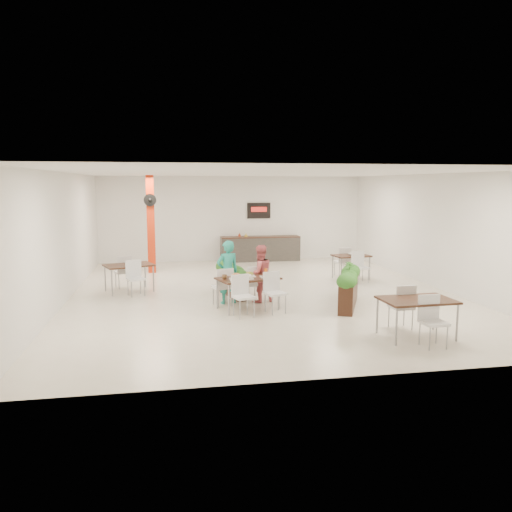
{
  "coord_description": "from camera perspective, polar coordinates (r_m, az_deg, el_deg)",
  "views": [
    {
      "loc": [
        -2.46,
        -12.88,
        2.92
      ],
      "look_at": [
        -0.27,
        -0.55,
        1.1
      ],
      "focal_mm": 35.0,
      "sensor_mm": 36.0,
      "label": 1
    }
  ],
  "objects": [
    {
      "name": "service_counter",
      "position": [
        19.01,
        0.48,
        0.92
      ],
      "size": [
        3.0,
        0.64,
        2.2
      ],
      "color": "#302D2B",
      "rests_on": "ground"
    },
    {
      "name": "planter_right",
      "position": [
        12.15,
        10.55,
        -3.33
      ],
      "size": [
        1.11,
        1.92,
        1.08
      ],
      "rotation": [
        0.0,
        0.0,
        1.14
      ],
      "color": "black",
      "rests_on": "ground"
    },
    {
      "name": "ground",
      "position": [
        13.44,
        0.71,
        -4.29
      ],
      "size": [
        12.0,
        12.0,
        0.0
      ],
      "primitive_type": "plane",
      "color": "beige",
      "rests_on": "ground"
    },
    {
      "name": "red_column",
      "position": [
        16.73,
        -11.93,
        3.7
      ],
      "size": [
        0.4,
        0.41,
        3.2
      ],
      "color": "red",
      "rests_on": "ground"
    },
    {
      "name": "diner_woman",
      "position": [
        12.34,
        0.43,
        -2.03
      ],
      "size": [
        0.82,
        0.72,
        1.43
      ],
      "primitive_type": "imported",
      "rotation": [
        0.0,
        0.0,
        3.44
      ],
      "color": "#E1646B",
      "rests_on": "ground"
    },
    {
      "name": "planter_left",
      "position": [
        13.15,
        -2.83,
        -2.42
      ],
      "size": [
        0.69,
        1.67,
        0.88
      ],
      "rotation": [
        0.0,
        0.0,
        1.79
      ],
      "color": "black",
      "rests_on": "ground"
    },
    {
      "name": "diner_man",
      "position": [
        12.21,
        -3.26,
        -1.85
      ],
      "size": [
        0.65,
        0.52,
        1.56
      ],
      "primitive_type": "imported",
      "rotation": [
        0.0,
        0.0,
        3.44
      ],
      "color": "teal",
      "rests_on": "ground"
    },
    {
      "name": "side_table_a",
      "position": [
        13.97,
        -14.32,
        -1.41
      ],
      "size": [
        1.45,
        1.66,
        0.92
      ],
      "rotation": [
        0.0,
        0.0,
        0.36
      ],
      "color": "black",
      "rests_on": "ground"
    },
    {
      "name": "side_table_b",
      "position": [
        15.61,
        10.81,
        -0.36
      ],
      "size": [
        1.15,
        1.66,
        0.92
      ],
      "rotation": [
        0.0,
        0.0,
        0.13
      ],
      "color": "black",
      "rests_on": "ground"
    },
    {
      "name": "main_table",
      "position": [
        11.65,
        -0.95,
        -3.04
      ],
      "size": [
        1.64,
        1.9,
        0.92
      ],
      "rotation": [
        0.0,
        0.0,
        0.29
      ],
      "color": "black",
      "rests_on": "ground"
    },
    {
      "name": "room_shell",
      "position": [
        13.15,
        0.73,
        4.28
      ],
      "size": [
        10.1,
        12.1,
        3.22
      ],
      "color": "white",
      "rests_on": "ground"
    },
    {
      "name": "side_table_c",
      "position": [
        10.01,
        17.91,
        -5.32
      ],
      "size": [
        1.38,
        1.63,
        0.92
      ],
      "rotation": [
        0.0,
        0.0,
        0.04
      ],
      "color": "black",
      "rests_on": "ground"
    }
  ]
}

